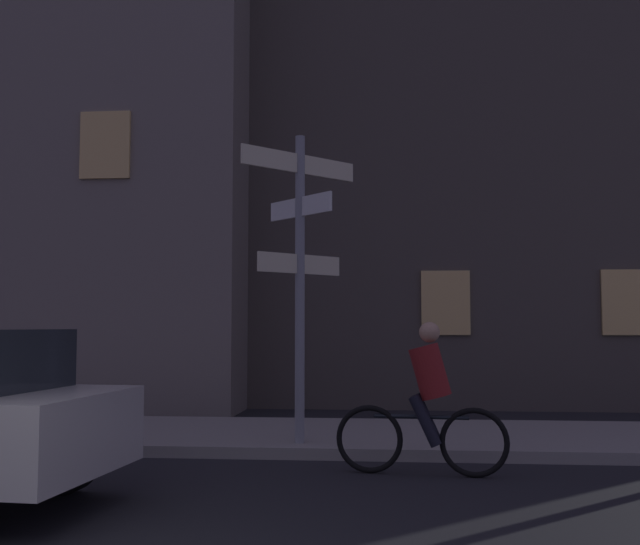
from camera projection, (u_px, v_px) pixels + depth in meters
name	position (u px, v px, depth m)	size (l,w,h in m)	color
sidewalk_kerb	(219.00, 435.00, 10.23)	(40.00, 2.88, 0.14)	gray
signpost	(300.00, 258.00, 9.25)	(1.27, 1.27, 3.81)	gray
cyclist	(426.00, 404.00, 7.84)	(1.81, 0.38, 1.61)	black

